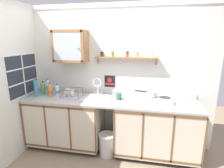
# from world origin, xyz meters

# --- Properties ---
(floor) EXTENTS (5.87, 5.87, 0.00)m
(floor) POSITION_xyz_m (0.00, 0.00, 0.00)
(floor) COLOR gray
(floor) RESTS_ON ground
(back_wall) EXTENTS (3.47, 0.07, 2.46)m
(back_wall) POSITION_xyz_m (0.00, 0.64, 1.24)
(back_wall) COLOR silver
(back_wall) RESTS_ON ground
(side_wall_left) EXTENTS (0.05, 3.41, 2.46)m
(side_wall_left) POSITION_xyz_m (-1.46, -0.29, 1.23)
(side_wall_left) COLOR silver
(side_wall_left) RESTS_ON ground
(lower_cabinet_run) EXTENTS (1.28, 0.64, 0.89)m
(lower_cabinet_run) POSITION_xyz_m (-0.78, 0.30, 0.45)
(lower_cabinet_run) COLOR black
(lower_cabinet_run) RESTS_ON ground
(lower_cabinet_run_right) EXTENTS (1.30, 0.64, 0.89)m
(lower_cabinet_run_right) POSITION_xyz_m (0.77, 0.30, 0.45)
(lower_cabinet_run_right) COLOR black
(lower_cabinet_run_right) RESTS_ON ground
(countertop) EXTENTS (2.83, 0.66, 0.03)m
(countertop) POSITION_xyz_m (0.00, 0.30, 0.90)
(countertop) COLOR #B2B2AD
(countertop) RESTS_ON lower_cabinet_run
(backsplash) EXTENTS (2.83, 0.02, 0.08)m
(backsplash) POSITION_xyz_m (0.00, 0.60, 0.96)
(backsplash) COLOR #B2B2AD
(backsplash) RESTS_ON countertop
(sink) EXTENTS (0.51, 0.43, 0.42)m
(sink) POSITION_xyz_m (-0.22, 0.34, 0.91)
(sink) COLOR silver
(sink) RESTS_ON countertop
(hot_plate_stove) EXTENTS (0.43, 0.27, 0.08)m
(hot_plate_stove) POSITION_xyz_m (0.78, 0.32, 0.96)
(hot_plate_stove) COLOR silver
(hot_plate_stove) RESTS_ON countertop
(saucepan) EXTENTS (0.35, 0.16, 0.09)m
(saucepan) POSITION_xyz_m (0.67, 0.34, 1.05)
(saucepan) COLOR silver
(saucepan) RESTS_ON hot_plate_stove
(bottle_soda_green_0) EXTENTS (0.07, 0.07, 0.24)m
(bottle_soda_green_0) POSITION_xyz_m (-1.22, 0.36, 1.03)
(bottle_soda_green_0) COLOR #4CB266
(bottle_soda_green_0) RESTS_ON countertop
(bottle_juice_amber_1) EXTENTS (0.08, 0.08, 0.25)m
(bottle_juice_amber_1) POSITION_xyz_m (-1.03, 0.27, 1.03)
(bottle_juice_amber_1) COLOR gold
(bottle_juice_amber_1) RESTS_ON countertop
(bottle_water_blue_2) EXTENTS (0.07, 0.07, 0.30)m
(bottle_water_blue_2) POSITION_xyz_m (-1.11, 0.35, 1.06)
(bottle_water_blue_2) COLOR #8CB7E0
(bottle_water_blue_2) RESTS_ON countertop
(bottle_water_clear_3) EXTENTS (0.07, 0.07, 0.21)m
(bottle_water_clear_3) POSITION_xyz_m (-0.94, 0.35, 1.01)
(bottle_water_clear_3) COLOR silver
(bottle_water_clear_3) RESTS_ON countertop
(bottle_detergent_teal_4) EXTENTS (0.07, 0.07, 0.33)m
(bottle_detergent_teal_4) POSITION_xyz_m (-1.28, 0.25, 1.07)
(bottle_detergent_teal_4) COLOR teal
(bottle_detergent_teal_4) RESTS_ON countertop
(dish_rack) EXTENTS (0.35, 0.23, 0.16)m
(dish_rack) POSITION_xyz_m (-0.67, 0.30, 0.96)
(dish_rack) COLOR #B2B2B7
(dish_rack) RESTS_ON countertop
(mug) EXTENTS (0.10, 0.14, 0.11)m
(mug) POSITION_xyz_m (0.15, 0.34, 0.97)
(mug) COLOR #337259
(mug) RESTS_ON countertop
(wall_cabinet) EXTENTS (0.57, 0.30, 0.53)m
(wall_cabinet) POSITION_xyz_m (-0.71, 0.47, 1.77)
(wall_cabinet) COLOR #996B42
(spice_shelf) EXTENTS (1.05, 0.14, 0.22)m
(spice_shelf) POSITION_xyz_m (0.23, 0.54, 1.60)
(spice_shelf) COLOR #996B42
(warning_sign) EXTENTS (0.19, 0.01, 0.21)m
(warning_sign) POSITION_xyz_m (-0.06, 0.61, 1.15)
(warning_sign) COLOR black
(window) EXTENTS (0.03, 0.75, 0.70)m
(window) POSITION_xyz_m (-1.43, 0.14, 1.31)
(window) COLOR #262D38
(trash_bin) EXTENTS (0.28, 0.28, 0.38)m
(trash_bin) POSITION_xyz_m (-0.01, 0.13, 0.20)
(trash_bin) COLOR silver
(trash_bin) RESTS_ON ground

